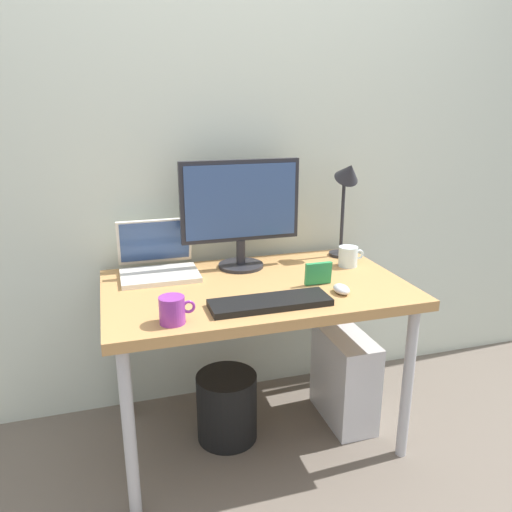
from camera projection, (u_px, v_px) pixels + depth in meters
ground_plane at (256, 433)px, 2.22m from camera, size 6.00×6.00×0.00m
back_wall at (229, 127)px, 2.22m from camera, size 4.40×0.04×2.60m
desk at (256, 300)px, 2.03m from camera, size 1.20×0.73×0.71m
monitor at (241, 208)px, 2.14m from camera, size 0.52×0.20×0.47m
laptop at (158, 261)px, 2.12m from camera, size 0.32×0.28×0.22m
desk_lamp at (347, 187)px, 2.26m from camera, size 0.11×0.16×0.47m
keyboard at (270, 303)px, 1.80m from camera, size 0.44×0.14×0.02m
mouse at (341, 289)px, 1.91m from camera, size 0.06×0.09×0.03m
coffee_mug at (173, 310)px, 1.65m from camera, size 0.12×0.09×0.09m
glass_cup at (348, 256)px, 2.22m from camera, size 0.12×0.08×0.09m
photo_frame at (318, 273)px, 1.99m from camera, size 0.11×0.02×0.09m
computer_tower at (345, 378)px, 2.27m from camera, size 0.18×0.36×0.42m
wastebasket at (227, 407)px, 2.16m from camera, size 0.26×0.26×0.30m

